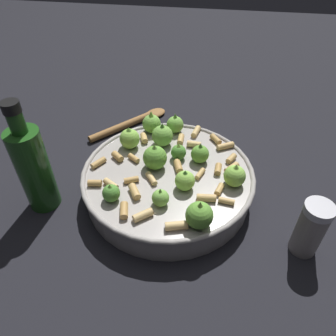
# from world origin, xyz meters

# --- Properties ---
(ground_plane) EXTENTS (2.40, 2.40, 0.00)m
(ground_plane) POSITION_xyz_m (0.00, 0.00, 0.00)
(ground_plane) COLOR black
(cooking_pan) EXTENTS (0.31, 0.31, 0.10)m
(cooking_pan) POSITION_xyz_m (-0.00, -0.00, 0.03)
(cooking_pan) COLOR #9E9993
(cooking_pan) RESTS_ON ground
(pepper_shaker) EXTENTS (0.04, 0.04, 0.10)m
(pepper_shaker) POSITION_xyz_m (-0.23, 0.09, 0.05)
(pepper_shaker) COLOR gray
(pepper_shaker) RESTS_ON ground
(olive_oil_bottle) EXTENTS (0.05, 0.05, 0.20)m
(olive_oil_bottle) POSITION_xyz_m (0.21, 0.06, 0.08)
(olive_oil_bottle) COLOR #1E4C19
(olive_oil_bottle) RESTS_ON ground
(wooden_spoon) EXTENTS (0.16, 0.17, 0.02)m
(wooden_spoon) POSITION_xyz_m (0.12, -0.21, 0.01)
(wooden_spoon) COLOR olive
(wooden_spoon) RESTS_ON ground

